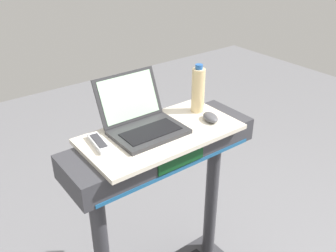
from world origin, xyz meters
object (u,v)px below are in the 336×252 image
(laptop, at_px, (142,120))
(tv_remote, at_px, (99,143))
(computer_mouse, at_px, (210,117))
(water_bottle, at_px, (198,90))

(laptop, distance_m, tv_remote, 0.22)
(computer_mouse, xyz_separation_m, water_bottle, (0.02, 0.11, 0.09))
(computer_mouse, bearing_deg, tv_remote, -175.14)
(computer_mouse, height_order, water_bottle, water_bottle)
(laptop, bearing_deg, computer_mouse, -22.25)
(laptop, relative_size, water_bottle, 1.31)
(laptop, bearing_deg, tv_remote, -179.45)
(computer_mouse, relative_size, tv_remote, 0.61)
(water_bottle, bearing_deg, computer_mouse, -99.98)
(water_bottle, height_order, tv_remote, water_bottle)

